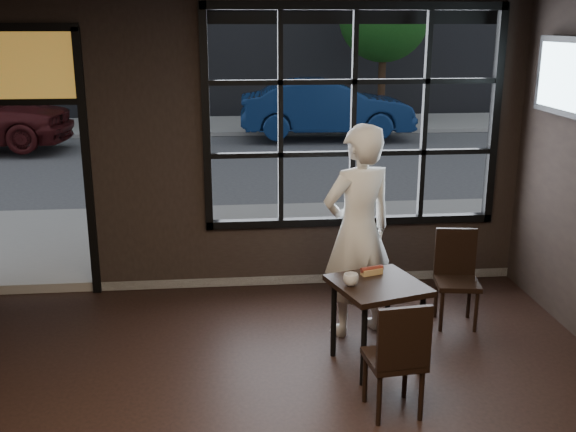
{
  "coord_description": "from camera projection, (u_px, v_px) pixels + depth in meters",
  "views": [
    {
      "loc": [
        -0.14,
        -3.3,
        2.74
      ],
      "look_at": [
        0.4,
        2.2,
        1.15
      ],
      "focal_mm": 42.0,
      "sensor_mm": 36.0,
      "label": 1
    }
  ],
  "objects": [
    {
      "name": "window_frame",
      "position": [
        353.0,
        118.0,
        6.89
      ],
      "size": [
        3.06,
        0.12,
        2.28
      ],
      "primitive_type": "cube",
      "color": "black",
      "rests_on": "ground"
    },
    {
      "name": "stained_transom",
      "position": [
        15.0,
        65.0,
        6.43
      ],
      "size": [
        1.2,
        0.06,
        0.7
      ],
      "primitive_type": "cube",
      "color": "orange",
      "rests_on": "ground"
    },
    {
      "name": "street_asphalt",
      "position": [
        225.0,
        94.0,
        26.88
      ],
      "size": [
        60.0,
        41.0,
        0.04
      ],
      "primitive_type": "cube",
      "color": "#545456",
      "rests_on": "ground"
    },
    {
      "name": "cafe_table",
      "position": [
        376.0,
        323.0,
        5.52
      ],
      "size": [
        0.84,
        0.84,
        0.73
      ],
      "primitive_type": "cube",
      "rotation": [
        0.0,
        0.0,
        0.3
      ],
      "color": "black",
      "rests_on": "floor"
    },
    {
      "name": "chair_near",
      "position": [
        394.0,
        355.0,
        4.82
      ],
      "size": [
        0.43,
        0.43,
        0.9
      ],
      "primitive_type": "cube",
      "rotation": [
        0.0,
        0.0,
        3.25
      ],
      "color": "black",
      "rests_on": "floor"
    },
    {
      "name": "chair_window",
      "position": [
        457.0,
        280.0,
        6.24
      ],
      "size": [
        0.44,
        0.44,
        0.89
      ],
      "primitive_type": "cube",
      "rotation": [
        0.0,
        0.0,
        -0.15
      ],
      "color": "black",
      "rests_on": "floor"
    },
    {
      "name": "man",
      "position": [
        358.0,
        231.0,
        5.96
      ],
      "size": [
        0.82,
        0.68,
        1.92
      ],
      "primitive_type": "imported",
      "rotation": [
        0.0,
        0.0,
        3.51
      ],
      "color": "white",
      "rests_on": "floor"
    },
    {
      "name": "hotdog",
      "position": [
        372.0,
        271.0,
        5.6
      ],
      "size": [
        0.21,
        0.14,
        0.06
      ],
      "primitive_type": null,
      "rotation": [
        0.0,
        0.0,
        0.3
      ],
      "color": "tan",
      "rests_on": "cafe_table"
    },
    {
      "name": "cup",
      "position": [
        351.0,
        280.0,
        5.36
      ],
      "size": [
        0.13,
        0.13,
        0.1
      ],
      "primitive_type": "imported",
      "rotation": [
        0.0,
        0.0,
        -0.04
      ],
      "color": "silver",
      "rests_on": "cafe_table"
    },
    {
      "name": "tv",
      "position": [
        572.0,
        77.0,
        5.9
      ],
      "size": [
        0.13,
        1.18,
        0.69
      ],
      "primitive_type": "cube",
      "color": "black",
      "rests_on": "wall_right"
    },
    {
      "name": "navy_car",
      "position": [
        327.0,
        108.0,
        16.08
      ],
      "size": [
        4.15,
        1.56,
        1.35
      ],
      "primitive_type": "imported",
      "rotation": [
        0.0,
        0.0,
        1.54
      ],
      "color": "#0D2551",
      "rests_on": "street_asphalt"
    },
    {
      "name": "tree_left",
      "position": [
        91.0,
        20.0,
        16.92
      ],
      "size": [
        2.33,
        2.33,
        3.97
      ],
      "color": "#332114",
      "rests_on": "street_asphalt"
    },
    {
      "name": "tree_right",
      "position": [
        384.0,
        16.0,
        17.73
      ],
      "size": [
        2.4,
        2.4,
        4.1
      ],
      "color": "#332114",
      "rests_on": "street_asphalt"
    }
  ]
}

